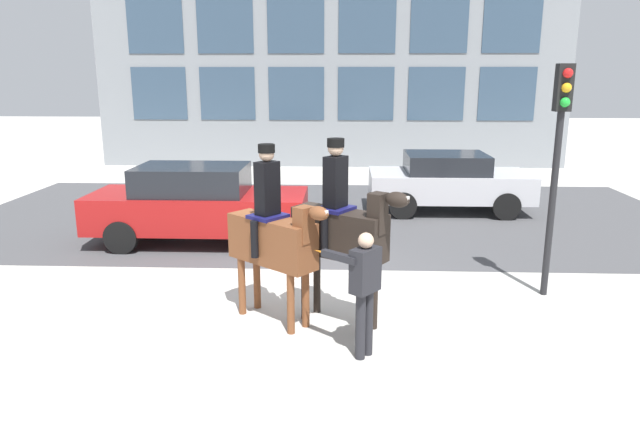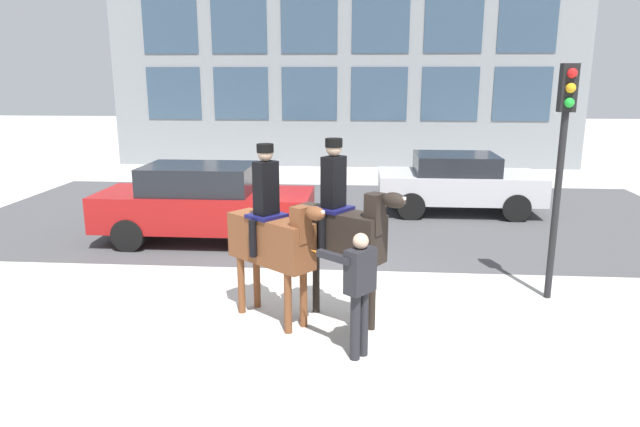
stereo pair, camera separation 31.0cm
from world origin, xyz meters
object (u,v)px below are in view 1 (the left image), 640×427
Objects in this scene: mounted_horse_lead at (273,236)px; mounted_horse_companion at (341,229)px; street_car_near_lane at (197,204)px; street_car_far_lane at (448,181)px; traffic_light at (558,143)px; pedestrian_bystander at (364,285)px.

mounted_horse_companion reaches higher than mounted_horse_lead.
mounted_horse_companion is 0.59× the size of street_car_near_lane.
traffic_light reaches higher than street_car_far_lane.
street_car_near_lane is at bearing -16.32° from pedestrian_bystander.
mounted_horse_companion is 0.65× the size of street_car_far_lane.
mounted_horse_lead is 4.69m from traffic_light.
street_car_far_lane is (3.80, 7.20, -0.50)m from mounted_horse_lead.
traffic_light is at bearing 54.24° from mounted_horse_companion.
mounted_horse_lead is at bearing -117.80° from street_car_far_lane.
pedestrian_bystander is at bearing -0.80° from mounted_horse_lead.
street_car_far_lane is 1.12× the size of traffic_light.
street_car_far_lane is at bearing -67.36° from pedestrian_bystander.
mounted_horse_companion is at bearing -52.46° from street_car_near_lane.
street_car_near_lane is (-3.11, 4.05, -0.57)m from mounted_horse_companion.
mounted_horse_companion reaches higher than pedestrian_bystander.
traffic_light reaches higher than mounted_horse_companion.
mounted_horse_companion is 3.78m from traffic_light.
mounted_horse_companion is at bearing -33.88° from pedestrian_bystander.
traffic_light is (3.39, 1.29, 1.08)m from mounted_horse_companion.
street_car_far_lane is 6.26m from traffic_light.
mounted_horse_lead is 4.52m from street_car_near_lane.
pedestrian_bystander reaches higher than street_car_far_lane.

